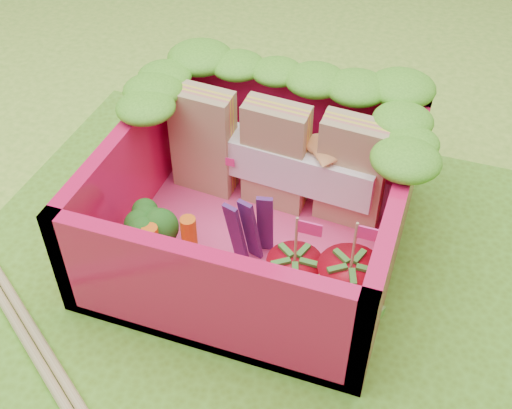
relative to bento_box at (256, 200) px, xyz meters
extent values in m
plane|color=#79B833|center=(0.00, -0.32, -0.31)|extent=(14.00, 14.00, 0.00)
cube|color=#5F9C23|center=(0.00, -0.32, -0.29)|extent=(2.60, 2.60, 0.03)
cube|color=#E63A76|center=(0.00, 0.00, -0.25)|extent=(1.30, 1.30, 0.05)
cube|color=#DE124C|center=(0.00, 0.61, 0.00)|extent=(1.30, 0.07, 0.55)
cube|color=#DE124C|center=(0.00, -0.61, 0.00)|extent=(1.30, 0.07, 0.55)
cube|color=#DE124C|center=(-0.61, 0.00, 0.00)|extent=(0.07, 1.30, 0.55)
cube|color=#DE124C|center=(0.61, 0.00, 0.00)|extent=(0.07, 1.30, 0.55)
ellipsoid|color=#3D931A|center=(-0.50, 0.58, 0.33)|extent=(0.30, 0.30, 0.11)
ellipsoid|color=#3D931A|center=(-0.30, 0.58, 0.33)|extent=(0.30, 0.30, 0.11)
ellipsoid|color=#3D931A|center=(-0.10, 0.58, 0.33)|extent=(0.30, 0.30, 0.11)
ellipsoid|color=#3D931A|center=(0.10, 0.58, 0.33)|extent=(0.30, 0.30, 0.11)
ellipsoid|color=#3D931A|center=(0.30, 0.58, 0.33)|extent=(0.30, 0.30, 0.11)
ellipsoid|color=#3D931A|center=(0.50, 0.58, 0.33)|extent=(0.30, 0.30, 0.11)
ellipsoid|color=#3D931A|center=(-0.58, 0.10, 0.33)|extent=(0.27, 0.27, 0.10)
ellipsoid|color=#3D931A|center=(-0.58, 0.24, 0.33)|extent=(0.27, 0.27, 0.10)
ellipsoid|color=#3D931A|center=(-0.58, 0.38, 0.33)|extent=(0.27, 0.27, 0.10)
ellipsoid|color=#3D931A|center=(0.58, 0.10, 0.33)|extent=(0.27, 0.27, 0.10)
ellipsoid|color=#3D931A|center=(0.58, 0.24, 0.33)|extent=(0.27, 0.27, 0.10)
ellipsoid|color=#3D931A|center=(0.58, 0.38, 0.33)|extent=(0.27, 0.27, 0.10)
cube|color=tan|center=(-0.37, 0.28, 0.05)|extent=(0.32, 0.17, 0.55)
cube|color=tan|center=(0.00, 0.28, 0.05)|extent=(0.32, 0.17, 0.55)
cube|color=tan|center=(0.37, 0.28, 0.05)|extent=(0.32, 0.17, 0.55)
cube|color=white|center=(0.00, 0.28, 0.02)|extent=(1.01, 0.25, 0.20)
cylinder|color=#68A951|center=(-0.42, -0.27, -0.15)|extent=(0.12, 0.12, 0.16)
ellipsoid|color=#1E5416|center=(-0.42, -0.27, -0.01)|extent=(0.33, 0.33, 0.12)
cylinder|color=orange|center=(-0.35, -0.36, -0.09)|extent=(0.07, 0.07, 0.27)
cylinder|color=orange|center=(-0.21, -0.27, -0.08)|extent=(0.07, 0.07, 0.28)
cube|color=#501A5D|center=(-0.02, -0.20, -0.04)|extent=(0.07, 0.04, 0.38)
cube|color=#501A5D|center=(0.03, -0.15, -0.04)|extent=(0.07, 0.04, 0.38)
cube|color=#501A5D|center=(0.08, -0.10, -0.04)|extent=(0.07, 0.03, 0.38)
cone|color=red|center=(0.27, -0.30, -0.11)|extent=(0.23, 0.23, 0.23)
cylinder|color=tan|center=(0.27, -0.30, 0.13)|extent=(0.01, 0.01, 0.24)
cube|color=#FE2A88|center=(0.32, -0.30, 0.21)|extent=(0.10, 0.01, 0.06)
cone|color=red|center=(0.50, -0.29, -0.09)|extent=(0.27, 0.27, 0.27)
cylinder|color=tan|center=(0.50, -0.29, 0.16)|extent=(0.01, 0.01, 0.24)
cube|color=#FE2A88|center=(0.55, -0.29, 0.24)|extent=(0.10, 0.01, 0.06)
cube|color=#5CBE3B|center=(0.50, -0.06, -0.20)|extent=(0.30, 0.25, 0.05)
cube|color=#5CBE3B|center=(0.50, -0.24, -0.20)|extent=(0.32, 0.18, 0.05)
cube|color=#5CBE3B|center=(0.19, -0.39, -0.20)|extent=(0.28, 0.27, 0.05)
camera|label=1|loc=(0.71, -2.03, 1.92)|focal=45.00mm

